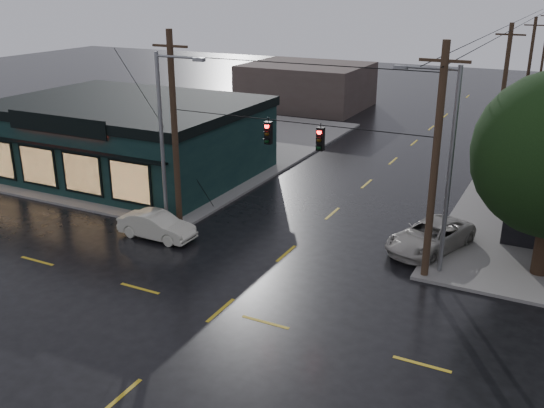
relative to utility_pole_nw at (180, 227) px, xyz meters
The scene contains 14 objects.
ground_plane 9.19m from the utility_pole_nw, 45.00° to the right, with size 160.00×160.00×0.00m, color black.
sidewalk_nw 19.09m from the utility_pole_nw, 135.00° to the left, with size 28.00×28.00×0.15m, color slate.
pizza_shop 10.97m from the utility_pole_nw, 142.84° to the left, with size 16.30×12.34×4.90m.
utility_pole_nw is the anchor object (origin of this frame).
utility_pole_ne 13.00m from the utility_pole_nw, ahead, with size 2.00×0.32×10.15m, color #352117, non-canonical shape.
utility_pole_far_a 25.12m from the utility_pole_nw, 58.84° to the left, with size 2.00×0.32×9.65m, color #352117, non-canonical shape.
utility_pole_far_b 43.49m from the utility_pole_nw, 72.61° to the left, with size 2.00×0.32×9.15m, color #352117, non-canonical shape.
utility_pole_far_c 62.86m from the utility_pole_nw, 78.06° to the left, with size 2.00×0.32×9.15m, color #352117, non-canonical shape.
span_signal_assembly 8.72m from the utility_pole_nw, ahead, with size 13.00×0.48×1.23m.
streetlight_nw 0.76m from the utility_pole_nw, 113.20° to the right, with size 5.40×0.30×9.15m, color gray, non-canonical shape.
streetlight_ne 13.52m from the utility_pole_nw, ahead, with size 5.40×0.30×9.15m, color gray, non-canonical shape.
bg_building_west 34.40m from the utility_pole_nw, 102.62° to the left, with size 12.00×10.00×4.40m, color #3F322E.
sedan_cream 1.88m from the utility_pole_nw, 95.09° to the right, with size 1.42×4.07×1.34m, color beige.
suv_silver 12.88m from the utility_pole_nw, 13.62° to the left, with size 2.36×5.12×1.42m, color #A09C94.
Camera 1 is at (11.35, -17.85, 12.18)m, focal length 40.00 mm.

